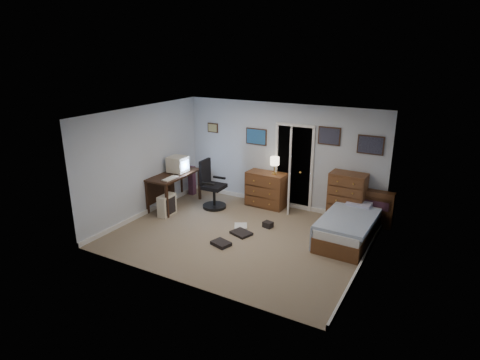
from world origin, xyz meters
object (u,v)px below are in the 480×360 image
Objects in this scene: low_dresser at (266,189)px; tall_dresser at (347,198)px; office_chair at (212,189)px; computer_desk at (171,181)px; bed at (348,227)px.

tall_dresser is at bearing 1.99° from low_dresser.
office_chair is 1.04× the size of tall_dresser.
bed is (4.28, 0.21, -0.36)m from computer_desk.
office_chair is 3.15m from tall_dresser.
tall_dresser is (4.01, 1.08, -0.07)m from computer_desk.
bed is (3.35, -0.16, -0.18)m from office_chair.
tall_dresser is at bearing 10.52° from office_chair.
computer_desk is 1.22× the size of office_chair.
low_dresser is at bearing -179.09° from tall_dresser.
computer_desk is 4.30m from bed.
computer_desk is 1.02m from office_chair.
bed is at bearing -5.19° from office_chair.
low_dresser is 1.97m from tall_dresser.
low_dresser is at bearing 26.91° from computer_desk.
bed is at bearing -19.01° from low_dresser.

